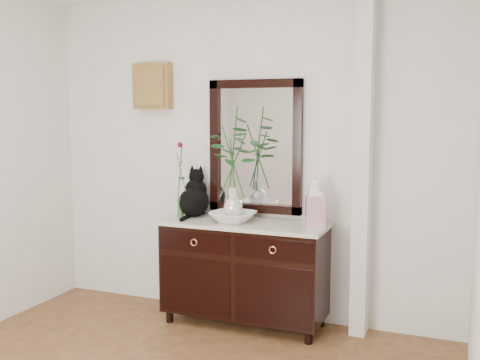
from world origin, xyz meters
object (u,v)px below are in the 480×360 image
at_px(cat, 194,192).
at_px(ginger_jar, 315,202).
at_px(lotus_bowl, 233,217).
at_px(sideboard, 245,268).

distance_m(cat, ginger_jar, 1.06).
bearing_deg(cat, lotus_bowl, -24.90).
relative_size(sideboard, lotus_bowl, 3.82).
distance_m(sideboard, lotus_bowl, 0.43).
height_order(cat, lotus_bowl, cat).
height_order(lotus_bowl, ginger_jar, ginger_jar).
xyz_separation_m(cat, ginger_jar, (1.06, -0.05, -0.01)).
xyz_separation_m(sideboard, ginger_jar, (0.57, 0.03, 0.57)).
xyz_separation_m(sideboard, lotus_bowl, (-0.08, -0.04, 0.42)).
distance_m(sideboard, ginger_jar, 0.81).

